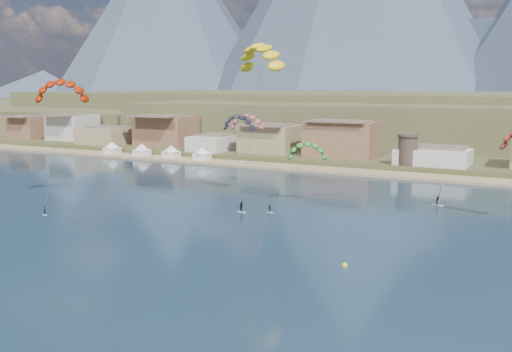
# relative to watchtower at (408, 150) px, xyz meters

# --- Properties ---
(ground) EXTENTS (2400.00, 2400.00, 0.00)m
(ground) POSITION_rel_watchtower_xyz_m (-5.00, -114.00, -6.37)
(ground) COLOR black
(ground) RESTS_ON ground
(beach) EXTENTS (2200.00, 12.00, 0.90)m
(beach) POSITION_rel_watchtower_xyz_m (-5.00, -8.00, -6.12)
(beach) COLOR tan
(beach) RESTS_ON ground
(land) EXTENTS (2200.00, 900.00, 4.00)m
(land) POSITION_rel_watchtower_xyz_m (-5.00, 446.00, -6.37)
(land) COLOR brown
(land) RESTS_ON ground
(foothills) EXTENTS (940.00, 210.00, 18.00)m
(foothills) POSITION_rel_watchtower_xyz_m (17.39, 118.47, 2.71)
(foothills) COLOR brown
(foothills) RESTS_ON ground
(town) EXTENTS (400.00, 24.00, 12.00)m
(town) POSITION_rel_watchtower_xyz_m (-45.00, 8.00, 1.63)
(town) COLOR silver
(town) RESTS_ON ground
(watchtower) EXTENTS (5.82, 5.82, 8.60)m
(watchtower) POSITION_rel_watchtower_xyz_m (0.00, 0.00, 0.00)
(watchtower) COLOR #47382D
(watchtower) RESTS_ON ground
(beach_tents) EXTENTS (43.40, 6.40, 5.00)m
(beach_tents) POSITION_rel_watchtower_xyz_m (-81.25, -8.00, -2.66)
(beach_tents) COLOR white
(beach_tents) RESTS_ON ground
(kitesurfer_red) EXTENTS (13.21, 17.85, 27.84)m
(kitesurfer_red) POSITION_rel_watchtower_xyz_m (-54.37, -74.13, 17.47)
(kitesurfer_red) COLOR silver
(kitesurfer_red) RESTS_ON ground
(kitesurfer_yellow) EXTENTS (14.09, 18.33, 34.23)m
(kitesurfer_yellow) POSITION_rel_watchtower_xyz_m (-18.15, -54.49, 24.33)
(kitesurfer_yellow) COLOR silver
(kitesurfer_yellow) RESTS_ON ground
(kitesurfer_green) EXTENTS (9.17, 14.18, 15.57)m
(kitesurfer_green) POSITION_rel_watchtower_xyz_m (-7.92, -54.03, 5.21)
(kitesurfer_green) COLOR silver
(kitesurfer_green) RESTS_ON ground
(distant_kite_pink) EXTENTS (9.00, 6.87, 18.92)m
(distant_kite_pink) POSITION_rel_watchtower_xyz_m (-29.31, -40.14, 9.75)
(distant_kite_pink) COLOR #262626
(distant_kite_pink) RESTS_ON ground
(distant_kite_dark) EXTENTS (8.12, 5.56, 19.28)m
(distant_kite_dark) POSITION_rel_watchtower_xyz_m (-26.42, -49.37, 10.22)
(distant_kite_dark) COLOR #262626
(distant_kite_dark) RESTS_ON ground
(windsurfer) EXTENTS (2.53, 2.75, 4.27)m
(windsurfer) POSITION_rel_watchtower_xyz_m (16.40, -42.49, -5.01)
(windsurfer) COLOR silver
(windsurfer) RESTS_ON ground
(buoy) EXTENTS (0.78, 0.78, 0.78)m
(buoy) POSITION_rel_watchtower_xyz_m (12.80, -90.00, -6.24)
(buoy) COLOR yellow
(buoy) RESTS_ON ground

